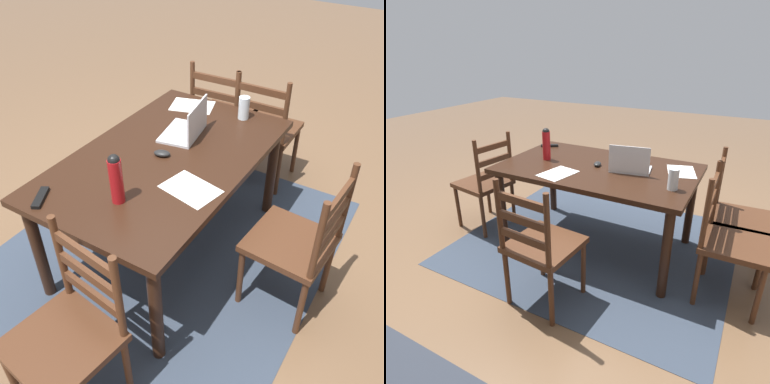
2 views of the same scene
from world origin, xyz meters
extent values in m
plane|color=brown|center=(0.00, 0.00, 0.00)|extent=(14.00, 14.00, 0.00)
cube|color=#333D4C|center=(0.00, 0.00, 0.00)|extent=(2.33, 2.02, 0.01)
cube|color=black|center=(0.00, 0.00, 0.73)|extent=(1.60, 0.98, 0.04)
cylinder|color=black|center=(-0.72, -0.41, 0.35)|extent=(0.07, 0.07, 0.71)
cylinder|color=black|center=(0.72, -0.41, 0.35)|extent=(0.07, 0.07, 0.71)
cylinder|color=black|center=(-0.72, 0.41, 0.35)|extent=(0.07, 0.07, 0.71)
cylinder|color=black|center=(0.72, 0.41, 0.35)|extent=(0.07, 0.07, 0.71)
cube|color=#4C2B19|center=(0.00, 0.82, 0.45)|extent=(0.47, 0.47, 0.04)
cylinder|color=#4C2B19|center=(0.17, 0.62, 0.21)|extent=(0.04, 0.04, 0.43)
cylinder|color=#4C2B19|center=(-0.20, 0.65, 0.21)|extent=(0.04, 0.04, 0.43)
cylinder|color=#4C2B19|center=(0.20, 1.00, 0.21)|extent=(0.04, 0.04, 0.43)
cylinder|color=#4C2B19|center=(-0.17, 1.03, 0.21)|extent=(0.04, 0.04, 0.43)
cylinder|color=#4C2B19|center=(0.21, 1.01, 0.70)|extent=(0.04, 0.04, 0.50)
cylinder|color=#4C2B19|center=(-0.17, 1.04, 0.70)|extent=(0.04, 0.04, 0.50)
cube|color=#4C2B19|center=(0.02, 1.02, 0.60)|extent=(0.36, 0.05, 0.05)
cube|color=#4C2B19|center=(0.02, 1.02, 0.72)|extent=(0.36, 0.05, 0.05)
cube|color=#4C2B19|center=(0.02, 1.02, 0.85)|extent=(0.36, 0.05, 0.05)
cube|color=#4C2B19|center=(-1.13, 0.20, 0.45)|extent=(0.44, 0.44, 0.04)
cylinder|color=#4C2B19|center=(-1.32, 0.01, 0.21)|extent=(0.04, 0.04, 0.43)
cylinder|color=#4C2B19|center=(-1.32, 0.39, 0.21)|extent=(0.04, 0.04, 0.43)
cylinder|color=#4C2B19|center=(-0.94, 0.01, 0.21)|extent=(0.04, 0.04, 0.43)
cylinder|color=#4C2B19|center=(-0.94, 0.39, 0.21)|extent=(0.04, 0.04, 0.43)
cylinder|color=#4C2B19|center=(-0.93, 0.01, 0.70)|extent=(0.04, 0.04, 0.50)
cylinder|color=#4C2B19|center=(-0.93, 0.39, 0.70)|extent=(0.04, 0.04, 0.50)
cube|color=#4C2B19|center=(-0.93, 0.20, 0.60)|extent=(0.03, 0.36, 0.05)
cube|color=#4C2B19|center=(-0.93, 0.20, 0.72)|extent=(0.03, 0.36, 0.05)
cube|color=#4C2B19|center=(-0.93, 0.20, 0.85)|extent=(0.03, 0.36, 0.05)
cube|color=#4C2B19|center=(1.13, 0.20, 0.45)|extent=(0.50, 0.50, 0.04)
cylinder|color=#4C2B19|center=(1.35, 0.36, 0.21)|extent=(0.04, 0.04, 0.43)
cylinder|color=#4C2B19|center=(1.29, -0.02, 0.21)|extent=(0.04, 0.04, 0.43)
cylinder|color=#4C2B19|center=(0.97, 0.41, 0.21)|extent=(0.04, 0.04, 0.43)
cylinder|color=#4C2B19|center=(0.92, 0.03, 0.21)|extent=(0.04, 0.04, 0.43)
cylinder|color=#4C2B19|center=(0.96, 0.41, 0.70)|extent=(0.04, 0.04, 0.50)
cylinder|color=#4C2B19|center=(0.91, 0.04, 0.70)|extent=(0.04, 0.04, 0.50)
cube|color=#4C2B19|center=(0.93, 0.22, 0.60)|extent=(0.07, 0.36, 0.05)
cube|color=#4C2B19|center=(0.93, 0.22, 0.72)|extent=(0.07, 0.36, 0.05)
cube|color=#4C2B19|center=(0.93, 0.22, 0.85)|extent=(0.07, 0.36, 0.05)
cube|color=#4C2B19|center=(-1.13, -0.20, 0.45)|extent=(0.46, 0.46, 0.04)
cylinder|color=#4C2B19|center=(-1.31, -0.39, 0.21)|extent=(0.04, 0.04, 0.43)
cylinder|color=#4C2B19|center=(-1.33, -0.01, 0.21)|extent=(0.04, 0.04, 0.43)
cylinder|color=#4C2B19|center=(-0.93, -0.38, 0.21)|extent=(0.04, 0.04, 0.43)
cylinder|color=#4C2B19|center=(-0.95, 0.00, 0.21)|extent=(0.04, 0.04, 0.43)
cylinder|color=#4C2B19|center=(-0.92, -0.38, 0.70)|extent=(0.04, 0.04, 0.50)
cylinder|color=#4C2B19|center=(-0.94, 0.00, 0.70)|extent=(0.04, 0.04, 0.50)
cube|color=#4C2B19|center=(-0.93, -0.19, 0.60)|extent=(0.04, 0.36, 0.05)
cube|color=#4C2B19|center=(-0.93, -0.19, 0.72)|extent=(0.04, 0.36, 0.05)
cube|color=#4C2B19|center=(-0.93, -0.19, 0.85)|extent=(0.04, 0.36, 0.05)
cube|color=silver|center=(-0.27, -0.06, 0.76)|extent=(0.35, 0.27, 0.02)
cube|color=silver|center=(-0.29, 0.05, 0.87)|extent=(0.32, 0.07, 0.21)
cube|color=#A5CCEA|center=(-0.28, 0.04, 0.87)|extent=(0.29, 0.06, 0.19)
cylinder|color=#A81419|center=(0.49, 0.04, 0.87)|extent=(0.07, 0.07, 0.25)
sphere|color=black|center=(0.49, 0.04, 1.00)|extent=(0.06, 0.06, 0.06)
cylinder|color=silver|center=(-0.67, 0.18, 0.83)|extent=(0.07, 0.07, 0.15)
ellipsoid|color=black|center=(0.01, -0.02, 0.77)|extent=(0.09, 0.11, 0.03)
cube|color=black|center=(0.69, -0.32, 0.76)|extent=(0.17, 0.12, 0.02)
cube|color=white|center=(-0.64, -0.21, 0.75)|extent=(0.29, 0.35, 0.00)
cube|color=white|center=(0.21, 0.30, 0.75)|extent=(0.27, 0.33, 0.00)
camera|label=1|loc=(1.80, 1.28, 2.15)|focal=41.02mm
camera|label=2|loc=(-1.11, 2.40, 1.68)|focal=31.26mm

